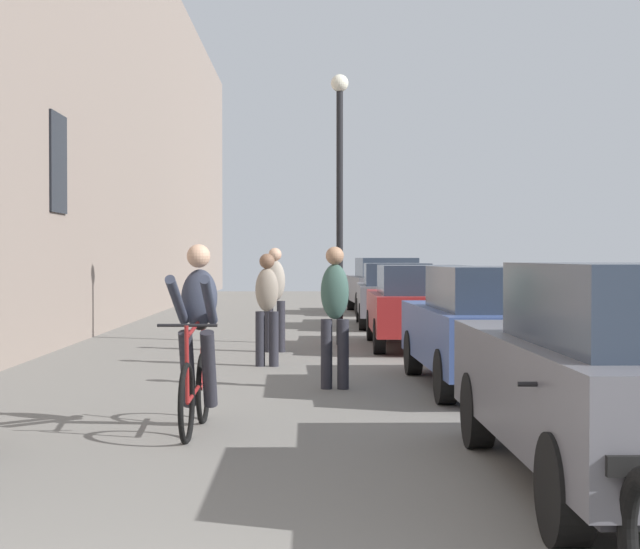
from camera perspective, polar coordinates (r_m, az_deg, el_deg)
building_facade_left at (r=18.32m, az=-15.36°, el=12.25°), size 0.54×68.00×10.37m
cyclist_on_bicycle at (r=9.39m, az=-6.95°, el=-3.78°), size 0.52×1.76×1.74m
pedestrian_near at (r=12.16m, az=0.84°, el=-1.95°), size 0.36×0.27×1.72m
pedestrian_mid at (r=14.71m, az=-3.01°, el=-1.61°), size 0.37×0.28×1.64m
pedestrian_far at (r=16.92m, az=-2.55°, el=-1.07°), size 0.35×0.26×1.75m
street_lamp at (r=18.37m, az=1.12°, el=5.71°), size 0.32×0.32×4.90m
parked_car_nearest at (r=7.20m, az=17.44°, el=-5.32°), size 1.86×4.36×1.55m
parked_car_second at (r=12.36m, az=9.78°, el=-2.84°), size 1.83×4.20×1.48m
parked_car_third at (r=17.86m, az=5.63°, el=-1.71°), size 1.80×4.12×1.46m
parked_car_fourth at (r=23.27m, az=4.27°, el=-1.09°), size 1.83×4.15×1.46m
parked_car_fifth at (r=29.02m, az=3.64°, el=-0.56°), size 2.02×4.50×1.58m
parked_motorcycle at (r=5.54m, az=15.67°, el=-11.39°), size 0.62×2.15×0.92m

